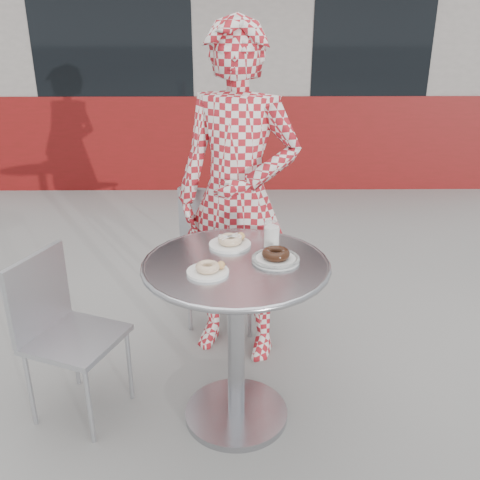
{
  "coord_description": "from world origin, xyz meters",
  "views": [
    {
      "loc": [
        0.01,
        -2.05,
        1.74
      ],
      "look_at": [
        0.03,
        0.04,
        0.87
      ],
      "focal_mm": 40.0,
      "sensor_mm": 36.0,
      "label": 1
    }
  ],
  "objects_px": {
    "chair_left": "(78,367)",
    "milk_cup": "(272,236)",
    "seated_person": "(238,199)",
    "plate_near": "(208,269)",
    "plate_far": "(231,242)",
    "plate_checker": "(276,257)",
    "bistro_table": "(236,304)",
    "chair_far": "(226,279)"
  },
  "relations": [
    {
      "from": "chair_left",
      "to": "milk_cup",
      "type": "distance_m",
      "value": 1.09
    },
    {
      "from": "seated_person",
      "to": "plate_near",
      "type": "xyz_separation_m",
      "value": [
        -0.12,
        -0.69,
        -0.07
      ]
    },
    {
      "from": "plate_far",
      "to": "plate_checker",
      "type": "distance_m",
      "value": 0.25
    },
    {
      "from": "seated_person",
      "to": "milk_cup",
      "type": "xyz_separation_m",
      "value": [
        0.15,
        -0.42,
        -0.03
      ]
    },
    {
      "from": "plate_far",
      "to": "milk_cup",
      "type": "height_order",
      "value": "milk_cup"
    },
    {
      "from": "plate_near",
      "to": "plate_checker",
      "type": "bearing_deg",
      "value": 22.3
    },
    {
      "from": "bistro_table",
      "to": "milk_cup",
      "type": "distance_m",
      "value": 0.34
    },
    {
      "from": "seated_person",
      "to": "chair_far",
      "type": "bearing_deg",
      "value": 121.92
    },
    {
      "from": "chair_left",
      "to": "plate_checker",
      "type": "bearing_deg",
      "value": -70.69
    },
    {
      "from": "bistro_table",
      "to": "chair_left",
      "type": "height_order",
      "value": "bistro_table"
    },
    {
      "from": "chair_far",
      "to": "chair_left",
      "type": "xyz_separation_m",
      "value": [
        -0.68,
        -0.84,
        -0.04
      ]
    },
    {
      "from": "chair_far",
      "to": "chair_left",
      "type": "distance_m",
      "value": 1.08
    },
    {
      "from": "plate_far",
      "to": "plate_checker",
      "type": "relative_size",
      "value": 0.93
    },
    {
      "from": "seated_person",
      "to": "milk_cup",
      "type": "bearing_deg",
      "value": -52.05
    },
    {
      "from": "plate_far",
      "to": "milk_cup",
      "type": "relative_size",
      "value": 1.65
    },
    {
      "from": "chair_far",
      "to": "plate_far",
      "type": "bearing_deg",
      "value": 105.55
    },
    {
      "from": "chair_far",
      "to": "bistro_table",
      "type": "bearing_deg",
      "value": 106.45
    },
    {
      "from": "seated_person",
      "to": "bistro_table",
      "type": "bearing_deg",
      "value": -72.32
    },
    {
      "from": "bistro_table",
      "to": "plate_near",
      "type": "relative_size",
      "value": 4.74
    },
    {
      "from": "bistro_table",
      "to": "plate_far",
      "type": "distance_m",
      "value": 0.28
    },
    {
      "from": "seated_person",
      "to": "chair_left",
      "type": "bearing_deg",
      "value": -125.42
    },
    {
      "from": "chair_far",
      "to": "plate_checker",
      "type": "height_order",
      "value": "chair_far"
    },
    {
      "from": "bistro_table",
      "to": "plate_near",
      "type": "distance_m",
      "value": 0.26
    },
    {
      "from": "plate_near",
      "to": "plate_far",
      "type": "bearing_deg",
      "value": 72.63
    },
    {
      "from": "chair_left",
      "to": "plate_near",
      "type": "xyz_separation_m",
      "value": [
        0.63,
        -0.15,
        0.58
      ]
    },
    {
      "from": "seated_person",
      "to": "plate_near",
      "type": "distance_m",
      "value": 0.7
    },
    {
      "from": "bistro_table",
      "to": "seated_person",
      "type": "height_order",
      "value": "seated_person"
    },
    {
      "from": "chair_far",
      "to": "milk_cup",
      "type": "relative_size",
      "value": 7.9
    },
    {
      "from": "bistro_table",
      "to": "chair_far",
      "type": "distance_m",
      "value": 0.95
    },
    {
      "from": "plate_far",
      "to": "chair_left",
      "type": "bearing_deg",
      "value": -170.07
    },
    {
      "from": "bistro_table",
      "to": "plate_checker",
      "type": "bearing_deg",
      "value": 4.76
    },
    {
      "from": "seated_person",
      "to": "plate_checker",
      "type": "relative_size",
      "value": 8.7
    },
    {
      "from": "bistro_table",
      "to": "seated_person",
      "type": "distance_m",
      "value": 0.65
    },
    {
      "from": "seated_person",
      "to": "plate_far",
      "type": "xyz_separation_m",
      "value": [
        -0.03,
        -0.41,
        -0.06
      ]
    },
    {
      "from": "chair_far",
      "to": "chair_left",
      "type": "height_order",
      "value": "chair_far"
    },
    {
      "from": "chair_left",
      "to": "plate_far",
      "type": "bearing_deg",
      "value": -58.29
    },
    {
      "from": "plate_near",
      "to": "plate_checker",
      "type": "height_order",
      "value": "plate_checker"
    },
    {
      "from": "chair_far",
      "to": "seated_person",
      "type": "height_order",
      "value": "seated_person"
    },
    {
      "from": "bistro_table",
      "to": "seated_person",
      "type": "xyz_separation_m",
      "value": [
        0.01,
        0.59,
        0.28
      ]
    },
    {
      "from": "plate_checker",
      "to": "plate_near",
      "type": "bearing_deg",
      "value": -157.7
    },
    {
      "from": "plate_checker",
      "to": "plate_far",
      "type": "bearing_deg",
      "value": 139.2
    },
    {
      "from": "chair_left",
      "to": "plate_far",
      "type": "height_order",
      "value": "plate_far"
    }
  ]
}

